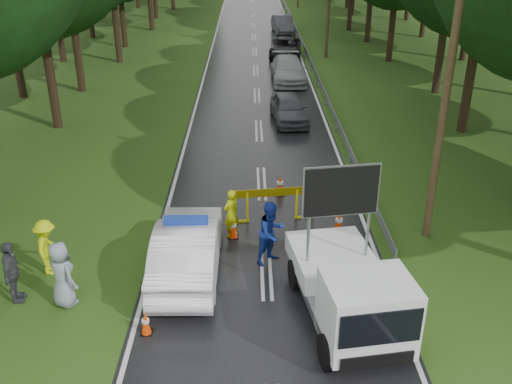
{
  "coord_description": "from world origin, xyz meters",
  "views": [
    {
      "loc": [
        -0.47,
        -13.88,
        9.2
      ],
      "look_at": [
        -0.26,
        2.55,
        1.3
      ],
      "focal_mm": 40.0,
      "sensor_mm": 36.0,
      "label": 1
    }
  ],
  "objects_px": {
    "civilian": "(272,233)",
    "queue_car_fourth": "(283,24)",
    "police_sedan": "(188,248)",
    "queue_car_first": "(289,108)",
    "work_truck": "(351,291)",
    "queue_car_third": "(285,48)",
    "barrier": "(272,197)",
    "officer": "(231,214)",
    "queue_car_second": "(288,70)"
  },
  "relations": [
    {
      "from": "work_truck",
      "to": "queue_car_first",
      "type": "xyz_separation_m",
      "value": [
        -0.46,
        15.89,
        -0.34
      ]
    },
    {
      "from": "queue_car_fourth",
      "to": "barrier",
      "type": "bearing_deg",
      "value": -99.89
    },
    {
      "from": "civilian",
      "to": "queue_car_fourth",
      "type": "distance_m",
      "value": 37.7
    },
    {
      "from": "barrier",
      "to": "work_truck",
      "type": "bearing_deg",
      "value": -80.26
    },
    {
      "from": "police_sedan",
      "to": "civilian",
      "type": "relative_size",
      "value": 2.55
    },
    {
      "from": "civilian",
      "to": "queue_car_fourth",
      "type": "height_order",
      "value": "civilian"
    },
    {
      "from": "queue_car_first",
      "to": "barrier",
      "type": "bearing_deg",
      "value": -101.45
    },
    {
      "from": "barrier",
      "to": "queue_car_second",
      "type": "bearing_deg",
      "value": 77.16
    },
    {
      "from": "queue_car_fourth",
      "to": "officer",
      "type": "bearing_deg",
      "value": -101.88
    },
    {
      "from": "police_sedan",
      "to": "queue_car_first",
      "type": "distance_m",
      "value": 14.02
    },
    {
      "from": "queue_car_third",
      "to": "queue_car_fourth",
      "type": "xyz_separation_m",
      "value": [
        0.36,
        9.87,
        0.06
      ]
    },
    {
      "from": "queue_car_second",
      "to": "barrier",
      "type": "bearing_deg",
      "value": -96.29
    },
    {
      "from": "officer",
      "to": "civilian",
      "type": "distance_m",
      "value": 1.94
    },
    {
      "from": "barrier",
      "to": "queue_car_third",
      "type": "xyz_separation_m",
      "value": [
        1.95,
        25.23,
        -0.23
      ]
    },
    {
      "from": "officer",
      "to": "police_sedan",
      "type": "bearing_deg",
      "value": 16.6
    },
    {
      "from": "work_truck",
      "to": "queue_car_third",
      "type": "bearing_deg",
      "value": 80.77
    },
    {
      "from": "officer",
      "to": "queue_car_first",
      "type": "height_order",
      "value": "officer"
    },
    {
      "from": "work_truck",
      "to": "queue_car_fourth",
      "type": "bearing_deg",
      "value": 80.37
    },
    {
      "from": "work_truck",
      "to": "officer",
      "type": "relative_size",
      "value": 3.07
    },
    {
      "from": "queue_car_second",
      "to": "queue_car_first",
      "type": "bearing_deg",
      "value": -94.44
    },
    {
      "from": "officer",
      "to": "queue_car_second",
      "type": "bearing_deg",
      "value": -142.92
    },
    {
      "from": "queue_car_third",
      "to": "barrier",
      "type": "bearing_deg",
      "value": -89.11
    },
    {
      "from": "work_truck",
      "to": "police_sedan",
      "type": "bearing_deg",
      "value": 141.73
    },
    {
      "from": "work_truck",
      "to": "queue_car_second",
      "type": "distance_m",
      "value": 23.69
    },
    {
      "from": "civilian",
      "to": "queue_car_first",
      "type": "height_order",
      "value": "civilian"
    },
    {
      "from": "queue_car_first",
      "to": "queue_car_third",
      "type": "height_order",
      "value": "queue_car_first"
    },
    {
      "from": "civilian",
      "to": "queue_car_first",
      "type": "xyz_separation_m",
      "value": [
        1.35,
        12.94,
        -0.28
      ]
    },
    {
      "from": "officer",
      "to": "queue_car_first",
      "type": "bearing_deg",
      "value": -146.56
    },
    {
      "from": "queue_car_first",
      "to": "officer",
      "type": "bearing_deg",
      "value": -107.34
    },
    {
      "from": "work_truck",
      "to": "queue_car_second",
      "type": "xyz_separation_m",
      "value": [
        0.02,
        23.68,
        -0.29
      ]
    },
    {
      "from": "queue_car_fourth",
      "to": "work_truck",
      "type": "bearing_deg",
      "value": -96.99
    },
    {
      "from": "police_sedan",
      "to": "queue_car_third",
      "type": "height_order",
      "value": "police_sedan"
    },
    {
      "from": "civilian",
      "to": "queue_car_first",
      "type": "bearing_deg",
      "value": 42.23
    },
    {
      "from": "work_truck",
      "to": "queue_car_fourth",
      "type": "height_order",
      "value": "work_truck"
    },
    {
      "from": "civilian",
      "to": "queue_car_second",
      "type": "relative_size",
      "value": 0.38
    },
    {
      "from": "work_truck",
      "to": "queue_car_first",
      "type": "distance_m",
      "value": 15.9
    },
    {
      "from": "queue_car_second",
      "to": "officer",
      "type": "bearing_deg",
      "value": -99.92
    },
    {
      "from": "queue_car_first",
      "to": "police_sedan",
      "type": "bearing_deg",
      "value": -110.17
    },
    {
      "from": "queue_car_first",
      "to": "queue_car_second",
      "type": "height_order",
      "value": "queue_car_second"
    },
    {
      "from": "queue_car_first",
      "to": "queue_car_fourth",
      "type": "height_order",
      "value": "queue_car_fourth"
    },
    {
      "from": "police_sedan",
      "to": "queue_car_second",
      "type": "xyz_separation_m",
      "value": [
        4.22,
        21.3,
        -0.08
      ]
    },
    {
      "from": "barrier",
      "to": "queue_car_first",
      "type": "height_order",
      "value": "queue_car_first"
    },
    {
      "from": "police_sedan",
      "to": "queue_car_third",
      "type": "bearing_deg",
      "value": -98.77
    },
    {
      "from": "queue_car_second",
      "to": "queue_car_fourth",
      "type": "relative_size",
      "value": 1.14
    },
    {
      "from": "police_sedan",
      "to": "civilian",
      "type": "xyz_separation_m",
      "value": [
        2.39,
        0.58,
        0.15
      ]
    },
    {
      "from": "officer",
      "to": "civilian",
      "type": "relative_size",
      "value": 0.84
    },
    {
      "from": "queue_car_fourth",
      "to": "civilian",
      "type": "bearing_deg",
      "value": -99.82
    },
    {
      "from": "police_sedan",
      "to": "queue_car_third",
      "type": "xyz_separation_m",
      "value": [
        4.46,
        28.33,
        -0.15
      ]
    },
    {
      "from": "work_truck",
      "to": "queue_car_fourth",
      "type": "relative_size",
      "value": 1.12
    },
    {
      "from": "work_truck",
      "to": "barrier",
      "type": "xyz_separation_m",
      "value": [
        -1.7,
        5.48,
        -0.12
      ]
    }
  ]
}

